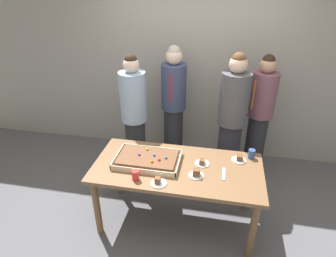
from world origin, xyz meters
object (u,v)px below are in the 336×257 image
(cake_server_utensil, at_px, (224,174))
(person_serving_front, at_px, (134,117))
(plated_slice_far_left, at_px, (202,163))
(person_left_edge_reaching, at_px, (259,116))
(drink_cup_nearest, at_px, (252,154))
(party_table, at_px, (177,174))
(sheet_cake, at_px, (148,159))
(plated_slice_far_right, at_px, (158,182))
(person_green_shirt_behind, at_px, (232,120))
(plated_slice_near_right, at_px, (196,174))
(drink_cup_middle, at_px, (135,175))
(plated_slice_near_left, at_px, (239,159))
(person_striped_tie_right, at_px, (174,106))

(cake_server_utensil, xyz_separation_m, person_serving_front, (-1.15, 0.81, 0.12))
(plated_slice_far_left, height_order, person_left_edge_reaching, person_left_edge_reaching)
(drink_cup_nearest, bearing_deg, party_table, -157.64)
(sheet_cake, distance_m, plated_slice_far_left, 0.56)
(plated_slice_far_right, bearing_deg, person_green_shirt_behind, 60.26)
(sheet_cake, relative_size, plated_slice_near_right, 4.46)
(plated_slice_far_right, relative_size, cake_server_utensil, 0.75)
(cake_server_utensil, height_order, person_green_shirt_behind, person_green_shirt_behind)
(plated_slice_far_left, distance_m, person_serving_front, 1.15)
(party_table, relative_size, person_green_shirt_behind, 1.00)
(plated_slice_far_left, distance_m, cake_server_utensil, 0.26)
(drink_cup_middle, bearing_deg, person_left_edge_reaching, 48.42)
(plated_slice_near_left, height_order, person_green_shirt_behind, person_green_shirt_behind)
(plated_slice_near_right, distance_m, person_striped_tie_right, 1.34)
(sheet_cake, xyz_separation_m, cake_server_utensil, (0.79, -0.06, -0.03))
(sheet_cake, bearing_deg, plated_slice_far_right, -59.99)
(person_left_edge_reaching, bearing_deg, drink_cup_nearest, 38.11)
(person_striped_tie_right, bearing_deg, cake_server_utensil, 34.96)
(plated_slice_near_left, bearing_deg, party_table, -159.58)
(drink_cup_nearest, xyz_separation_m, person_left_edge_reaching, (0.13, 0.81, 0.07))
(party_table, bearing_deg, person_green_shirt_behind, 58.17)
(sheet_cake, xyz_separation_m, person_left_edge_reaching, (1.20, 1.10, 0.09))
(person_green_shirt_behind, bearing_deg, cake_server_utensil, 41.72)
(plated_slice_near_right, bearing_deg, person_serving_front, 135.25)
(plated_slice_far_left, relative_size, person_serving_front, 0.09)
(person_serving_front, bearing_deg, sheet_cake, 0.03)
(person_serving_front, height_order, person_left_edge_reaching, person_serving_front)
(sheet_cake, distance_m, person_green_shirt_behind, 1.19)
(drink_cup_middle, xyz_separation_m, person_left_edge_reaching, (1.24, 1.40, 0.07))
(person_serving_front, bearing_deg, plated_slice_near_left, 41.51)
(drink_cup_nearest, height_order, person_striped_tie_right, person_striped_tie_right)
(plated_slice_near_left, distance_m, person_serving_front, 1.42)
(person_green_shirt_behind, distance_m, person_striped_tie_right, 0.82)
(drink_cup_nearest, bearing_deg, person_serving_front, 162.17)
(plated_slice_far_left, bearing_deg, sheet_cake, -172.68)
(person_green_shirt_behind, bearing_deg, plated_slice_far_right, 15.70)
(plated_slice_far_right, distance_m, person_left_edge_reaching, 1.75)
(plated_slice_far_left, distance_m, drink_cup_nearest, 0.55)
(party_table, relative_size, plated_slice_far_right, 11.50)
(plated_slice_near_right, bearing_deg, person_green_shirt_behind, 71.62)
(person_serving_front, bearing_deg, person_left_edge_reaching, 76.44)
(party_table, distance_m, plated_slice_near_left, 0.67)
(party_table, xyz_separation_m, person_striped_tie_right, (-0.24, 1.14, 0.25))
(party_table, distance_m, person_green_shirt_behind, 1.03)
(plated_slice_far_left, bearing_deg, cake_server_utensil, -29.79)
(plated_slice_far_right, bearing_deg, cake_server_utensil, 23.70)
(plated_slice_near_right, xyz_separation_m, person_green_shirt_behind, (0.32, 0.97, 0.13))
(plated_slice_far_left, bearing_deg, plated_slice_near_right, -100.12)
(drink_cup_nearest, relative_size, cake_server_utensil, 0.50)
(person_left_edge_reaching, bearing_deg, drink_cup_middle, 5.87)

